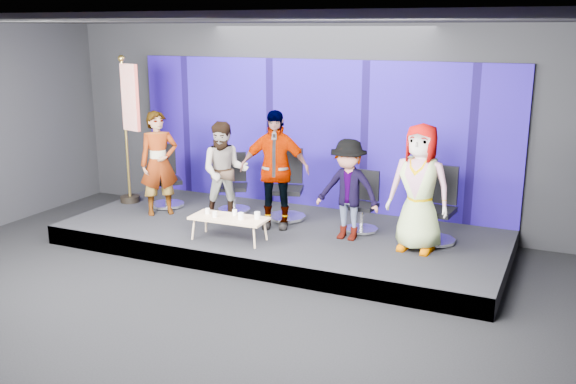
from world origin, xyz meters
name	(u,v)px	position (x,y,z in m)	size (l,w,h in m)	color
ground	(199,304)	(0.00, 0.00, 0.00)	(10.00, 10.00, 0.00)	black
room_walls	(192,114)	(0.00, 0.00, 2.43)	(10.02, 8.02, 3.51)	black
riser	(282,236)	(0.00, 2.50, 0.15)	(7.00, 3.00, 0.30)	black
backdrop	(316,134)	(0.00, 3.95, 1.60)	(7.00, 0.08, 2.60)	#170865
chair_a	(166,186)	(-2.44, 2.83, 0.66)	(0.87, 0.87, 1.10)	silver
panelist_a	(159,163)	(-2.24, 2.37, 1.19)	(0.65, 0.43, 1.78)	black
chair_b	(234,192)	(-1.17, 3.05, 0.63)	(0.76, 0.76, 1.02)	silver
panelist_b	(225,171)	(-1.06, 2.56, 1.12)	(0.80, 0.62, 1.64)	black
chair_c	(287,196)	(-0.15, 3.02, 0.68)	(0.82, 0.82, 1.17)	silver
panelist_c	(274,169)	(-0.13, 2.51, 1.25)	(1.11, 0.46, 1.89)	black
chair_d	(363,211)	(1.23, 2.91, 0.61)	(0.56, 0.56, 0.95)	silver
panelist_d	(348,190)	(1.14, 2.42, 1.07)	(0.99, 0.57, 1.54)	black
chair_e	(437,218)	(2.40, 2.84, 0.67)	(0.70, 0.70, 1.14)	silver
panelist_e	(419,188)	(2.22, 2.36, 1.22)	(0.90, 0.59, 1.84)	black
coffee_table	(229,219)	(-0.46, 1.62, 0.63)	(1.18, 0.53, 0.36)	tan
mug_a	(207,211)	(-0.85, 1.64, 0.70)	(0.07, 0.07, 0.09)	white
mug_b	(215,214)	(-0.66, 1.54, 0.70)	(0.07, 0.07, 0.08)	white
mug_c	(235,213)	(-0.43, 1.74, 0.70)	(0.07, 0.07, 0.09)	white
mug_d	(241,216)	(-0.25, 1.59, 0.71)	(0.09, 0.09, 0.10)	white
mug_e	(257,215)	(-0.04, 1.72, 0.71)	(0.09, 0.09, 0.11)	white
flag_stand	(129,127)	(-3.10, 2.72, 1.71)	(0.59, 0.36, 2.66)	black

